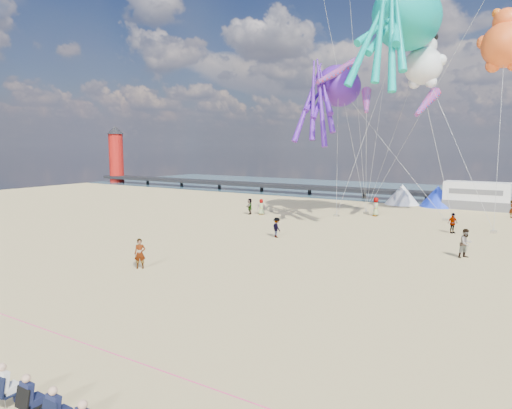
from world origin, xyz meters
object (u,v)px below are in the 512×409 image
motorhome_0 (476,196)px  kite_panda (423,66)px  beachgoer_2 (277,227)px  windsock_right (366,101)px  sandbag_c (494,232)px  sandbag_e (366,213)px  windsock_left (338,72)px  lighthouse (116,158)px  kite_octopus_teal (407,17)px  beachgoer_0 (261,207)px  beachgoer_5 (512,209)px  kite_teddy_orange (505,45)px  sandbag_a (336,216)px  tent_blue (438,196)px  beachgoer_4 (250,206)px  sandbag_b (445,220)px  windsock_mid (426,103)px  beachgoer_6 (376,207)px  standing_person (140,254)px  beachgoer_3 (453,223)px  kite_octopus_purple (339,86)px  tent_white (402,194)px  beachgoer_1 (466,243)px  sandbag_d (452,219)px

motorhome_0 → kite_panda: bearing=-105.8°
beachgoer_2 → windsock_right: bearing=-74.1°
beachgoer_2 → sandbag_c: (13.93, 10.67, -0.66)m
sandbag_e → windsock_left: (-1.43, -4.72, 13.59)m
lighthouse → kite_octopus_teal: (57.56, -18.92, 13.03)m
beachgoer_0 → motorhome_0: bearing=-173.9°
beachgoer_5 → windsock_left: size_ratio=0.22×
kite_teddy_orange → windsock_right: (-10.08, -5.63, -4.62)m
kite_panda → kite_teddy_orange: kite_teddy_orange is taller
kite_panda → windsock_left: (-7.09, -1.85, -0.15)m
sandbag_a → tent_blue: bearing=62.0°
sandbag_a → beachgoer_5: bearing=30.1°
beachgoer_4 → kite_panda: bearing=83.6°
sandbag_b → windsock_mid: size_ratio=0.10×
lighthouse → beachgoer_6: lighthouse is taller
motorhome_0 → standing_person: size_ratio=3.81×
beachgoer_3 → kite_octopus_purple: kite_octopus_purple is taller
tent_white → windsock_mid: windsock_mid is taller
sandbag_a → sandbag_c: size_ratio=1.00×
beachgoer_1 → windsock_left: bearing=90.3°
beachgoer_2 → sandbag_c: beachgoer_2 is taller
beachgoer_6 → windsock_right: (0.21, -4.43, 9.93)m
sandbag_c → kite_panda: bearing=163.7°
sandbag_d → kite_octopus_teal: kite_octopus_teal is taller
tent_blue → sandbag_b: (2.58, -10.09, -1.09)m
standing_person → beachgoer_6: 26.79m
motorhome_0 → standing_person: bearing=-109.8°
sandbag_a → kite_teddy_orange: bearing=15.4°
windsock_left → beachgoer_5: bearing=40.3°
motorhome_0 → sandbag_c: bearing=-78.4°
kite_octopus_purple → windsock_left: 2.39m
beachgoer_3 → sandbag_e: (-9.29, 6.49, -0.71)m
standing_person → windsock_left: 26.07m
beachgoer_1 → tent_blue: bearing=52.5°
beachgoer_3 → windsock_mid: bearing=85.3°
standing_person → sandbag_c: bearing=17.9°
standing_person → beachgoer_6: (5.43, 26.23, 0.06)m
sandbag_a → windsock_left: bearing=-72.9°
beachgoer_6 → windsock_mid: windsock_mid is taller
beachgoer_0 → beachgoer_2: bearing=92.0°
kite_octopus_purple → windsock_left: (0.74, -2.03, 1.02)m
kite_octopus_purple → beachgoer_1: bearing=-64.2°
tent_white → windsock_mid: size_ratio=0.78×
beachgoer_2 → beachgoer_6: 14.73m
sandbag_e → windsock_left: bearing=-106.9°
standing_person → kite_octopus_teal: 28.90m
motorhome_0 → kite_teddy_orange: kite_teddy_orange is taller
tent_white → beachgoer_3: tent_white is taller
beachgoer_2 → windsock_right: (3.36, 9.96, 10.08)m
beachgoer_1 → sandbag_e: bearing=75.9°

